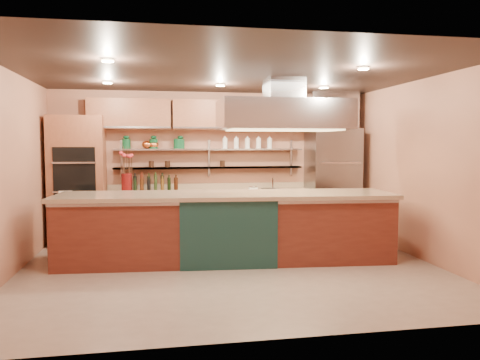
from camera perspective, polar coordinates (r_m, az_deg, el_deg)
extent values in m
cube|color=gray|center=(6.88, -1.00, -10.84)|extent=(6.00, 5.00, 0.02)
cube|color=black|center=(6.71, -1.03, 12.98)|extent=(6.00, 5.00, 0.02)
cube|color=#AF6F52|center=(9.12, -3.50, 1.87)|extent=(6.00, 0.04, 2.80)
cube|color=#AF6F52|center=(4.21, 4.38, -0.99)|extent=(6.00, 0.04, 2.80)
cube|color=#AF6F52|center=(6.85, -26.65, 0.61)|extent=(0.04, 5.00, 2.80)
cube|color=#AF6F52|center=(7.71, 21.57, 1.13)|extent=(0.04, 5.00, 2.80)
cube|color=brown|center=(8.87, -19.18, -0.05)|extent=(0.95, 0.64, 2.30)
cube|color=slate|center=(9.36, 11.20, -0.29)|extent=(0.95, 0.72, 2.10)
cube|color=tan|center=(8.91, -3.57, -4.23)|extent=(3.84, 0.64, 0.93)
cube|color=#A4A5AB|center=(8.99, -3.72, 1.51)|extent=(3.60, 0.26, 0.03)
cube|color=#A4A5AB|center=(8.98, -3.74, 3.74)|extent=(3.60, 0.26, 0.03)
cube|color=brown|center=(8.95, -3.40, 7.91)|extent=(4.60, 0.36, 0.55)
cube|color=#A4A5AB|center=(7.33, 5.35, 7.91)|extent=(2.00, 1.00, 0.45)
cube|color=#FFE5A5|center=(6.91, -1.30, 12.49)|extent=(4.00, 2.80, 0.02)
cube|color=maroon|center=(7.24, -1.66, -5.74)|extent=(5.09, 1.47, 1.05)
cylinder|color=#5B0E0D|center=(8.75, -13.64, -0.33)|extent=(0.21, 0.21, 0.34)
cube|color=black|center=(8.73, -10.25, -0.48)|extent=(0.89, 0.39, 0.28)
cube|color=white|center=(8.93, 1.61, -0.91)|extent=(0.17, 0.14, 0.09)
cylinder|color=silver|center=(9.11, 4.01, -0.40)|extent=(0.03, 0.03, 0.22)
ellipsoid|color=orange|center=(8.93, -11.28, 4.25)|extent=(0.25, 0.25, 0.15)
cylinder|color=#0E4122|center=(8.93, -7.60, 4.41)|extent=(0.20, 0.20, 0.19)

